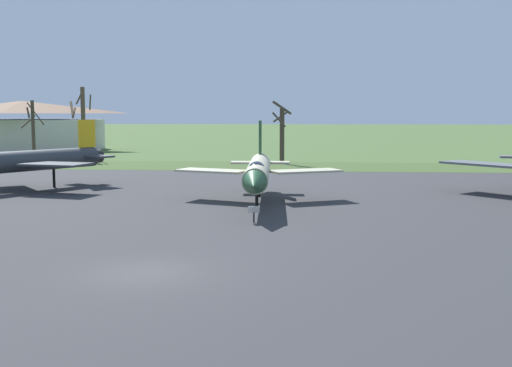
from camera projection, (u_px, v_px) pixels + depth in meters
The scene contains 10 objects.
ground_plane at pixel (146, 274), 23.33m from camera, with size 600.00×600.00×0.00m, color #425B2D.
asphalt_apron at pixel (211, 210), 38.42m from camera, with size 91.25×50.79×0.05m, color #333335.
grass_verge_strip at pixel (256, 166), 69.51m from camera, with size 151.25×12.00×0.06m, color #3C5126.
jet_fighter_front_left at pixel (12, 161), 46.79m from camera, with size 11.52×15.41×5.25m.
jet_fighter_rear_center at pixel (258, 171), 40.62m from camera, with size 11.23×15.65×5.28m.
info_placard_rear_center at pixel (254, 212), 33.66m from camera, with size 0.65×0.34×0.96m.
bare_tree_far_left at pixel (33, 128), 77.93m from camera, with size 2.94×2.93×7.32m.
bare_tree_left_of_center at pixel (82, 121), 78.11m from camera, with size 3.16×3.12×8.94m.
bare_tree_center at pixel (282, 132), 72.26m from camera, with size 2.28×2.33×7.18m.
visitor_building at pixel (23, 126), 99.00m from camera, with size 24.63×14.58×7.64m.
Camera 1 is at (5.93, -22.40, 5.84)m, focal length 44.92 mm.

